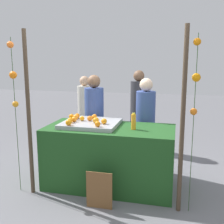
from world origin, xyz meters
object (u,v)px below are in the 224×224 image
Objects in this scene: vendor_left at (94,125)px; chalkboard_sign at (99,191)px; orange_1 at (82,118)px; vendor_right at (145,129)px; juice_bottle at (134,122)px; orange_0 at (74,119)px; stall_counter at (110,157)px.

chalkboard_sign is at bearing -70.24° from vendor_left.
chalkboard_sign is (0.48, -0.72, -0.77)m from orange_1.
vendor_right is at bearing 34.00° from orange_1.
juice_bottle is 0.15× the size of vendor_right.
orange_0 is 1.25m from vendor_right.
vendor_right is at bearing 35.39° from orange_0.
vendor_left is at bearing 124.02° from stall_counter.
vendor_left is 1.03× the size of vendor_right.
orange_1 is 0.15× the size of chalkboard_sign.
vendor_left is (-0.81, 0.70, -0.26)m from juice_bottle.
vendor_left reaches higher than stall_counter.
juice_bottle reaches higher than orange_0.
stall_counter is 0.85m from vendor_left.
vendor_right is (0.89, 0.00, -0.02)m from vendor_left.
orange_0 is 0.05× the size of vendor_right.
vendor_left is (-0.48, 1.33, 0.53)m from chalkboard_sign.
juice_bottle is at bearing -41.08° from vendor_left.
orange_1 is (0.09, 0.10, -0.00)m from orange_0.
orange_0 is 0.05× the size of vendor_left.
chalkboard_sign is at bearing -56.31° from orange_1.
stall_counter is 1.15× the size of vendor_left.
vendor_right is (0.90, 0.61, -0.27)m from orange_1.
chalkboard_sign is 1.51m from vendor_left.
orange_1 reaches higher than chalkboard_sign.
vendor_left reaches higher than chalkboard_sign.
juice_bottle is at bearing -0.34° from orange_0.
orange_1 is 0.82m from juice_bottle.
vendor_right is at bearing 83.05° from juice_bottle.
vendor_right reaches higher than juice_bottle.
orange_1 is at bearing -90.56° from vendor_left.
stall_counter is at bearing 172.57° from juice_bottle.
orange_1 is at bearing 123.69° from chalkboard_sign.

